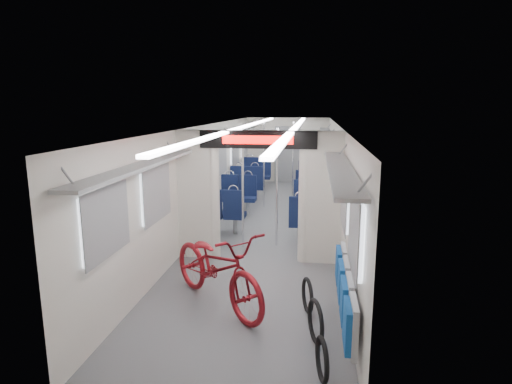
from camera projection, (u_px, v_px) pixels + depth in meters
carriage at (269, 164)px, 9.12m from camera, size 12.00×12.02×2.31m
bicycle at (217, 267)px, 5.83m from camera, size 2.02×2.02×1.11m
flip_bench at (345, 291)px, 5.02m from camera, size 0.12×2.12×0.53m
bike_hoop_a at (322, 362)px, 4.26m from camera, size 0.15×0.47×0.47m
bike_hoop_b at (315, 323)px, 4.94m from camera, size 0.21×0.53×0.54m
bike_hoop_c at (307, 297)px, 5.68m from camera, size 0.18×0.48×0.49m
seat_bay_near_left at (232, 200)px, 9.98m from camera, size 0.91×2.07×1.10m
seat_bay_near_right at (312, 207)px, 9.31m from camera, size 0.90×2.02×1.08m
seat_bay_far_left at (252, 176)px, 13.22m from camera, size 0.94×2.23×1.15m
seat_bay_far_right at (313, 181)px, 12.51m from camera, size 0.93×2.18×1.13m
stanchion_near_left at (243, 189)px, 8.13m from camera, size 0.04×0.04×2.30m
stanchion_near_right at (277, 188)px, 8.24m from camera, size 0.05×0.05×2.30m
stanchion_far_left at (264, 165)px, 11.45m from camera, size 0.04×0.04×2.30m
stanchion_far_right at (293, 165)px, 11.41m from camera, size 0.04×0.04×2.30m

